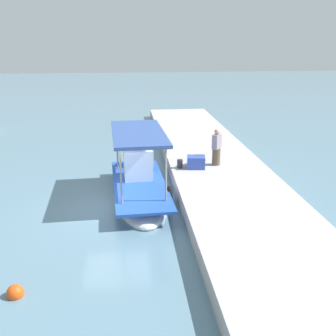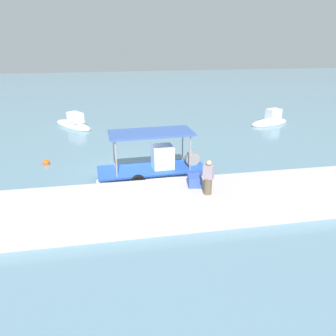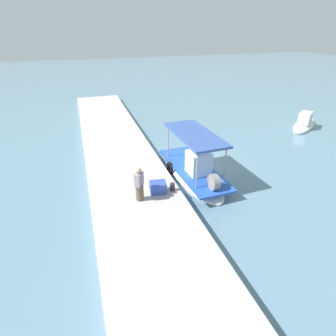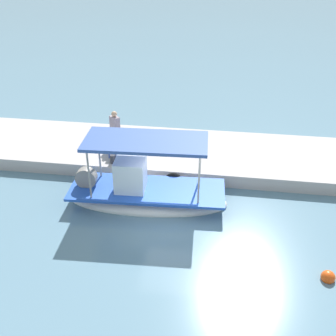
{
  "view_description": "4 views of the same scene",
  "coord_description": "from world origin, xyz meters",
  "px_view_note": "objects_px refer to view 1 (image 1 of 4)",
  "views": [
    {
      "loc": [
        -13.66,
        -0.54,
        6.03
      ],
      "look_at": [
        1.9,
        -2.13,
        0.93
      ],
      "focal_mm": 43.1,
      "sensor_mm": 36.0,
      "label": 1
    },
    {
      "loc": [
        -0.9,
        -17.33,
        7.24
      ],
      "look_at": [
        1.9,
        -1.96,
        0.95
      ],
      "focal_mm": 34.77,
      "sensor_mm": 36.0,
      "label": 2
    },
    {
      "loc": [
        13.93,
        -6.48,
        7.82
      ],
      "look_at": [
        1.76,
        -2.6,
        1.15
      ],
      "focal_mm": 29.82,
      "sensor_mm": 36.0,
      "label": 3
    },
    {
      "loc": [
        -1.53,
        12.05,
        9.07
      ],
      "look_at": [
        0.59,
        -2.35,
        0.74
      ],
      "focal_mm": 44.47,
      "sensor_mm": 36.0,
      "label": 4
    }
  ],
  "objects_px": {
    "fisherman_near_bollard": "(216,149)",
    "mooring_bollard": "(180,164)",
    "cargo_crate": "(196,162)",
    "marker_buoy": "(15,293)",
    "main_fishing_boat": "(139,186)"
  },
  "relations": [
    {
      "from": "fisherman_near_bollard",
      "to": "main_fishing_boat",
      "type": "bearing_deg",
      "value": 119.86
    },
    {
      "from": "marker_buoy",
      "to": "fisherman_near_bollard",
      "type": "bearing_deg",
      "value": -39.45
    },
    {
      "from": "main_fishing_boat",
      "to": "mooring_bollard",
      "type": "xyz_separation_m",
      "value": [
        1.71,
        -1.83,
        0.33
      ]
    },
    {
      "from": "main_fishing_boat",
      "to": "mooring_bollard",
      "type": "relative_size",
      "value": 16.12
    },
    {
      "from": "main_fishing_boat",
      "to": "marker_buoy",
      "type": "relative_size",
      "value": 14.48
    },
    {
      "from": "mooring_bollard",
      "to": "main_fishing_boat",
      "type": "bearing_deg",
      "value": 133.08
    },
    {
      "from": "mooring_bollard",
      "to": "cargo_crate",
      "type": "distance_m",
      "value": 0.71
    },
    {
      "from": "cargo_crate",
      "to": "marker_buoy",
      "type": "distance_m",
      "value": 9.78
    },
    {
      "from": "fisherman_near_bollard",
      "to": "mooring_bollard",
      "type": "bearing_deg",
      "value": 100.2
    },
    {
      "from": "main_fishing_boat",
      "to": "cargo_crate",
      "type": "distance_m",
      "value": 3.05
    },
    {
      "from": "fisherman_near_bollard",
      "to": "mooring_bollard",
      "type": "distance_m",
      "value": 1.79
    },
    {
      "from": "marker_buoy",
      "to": "main_fishing_boat",
      "type": "bearing_deg",
      "value": -27.67
    },
    {
      "from": "mooring_bollard",
      "to": "marker_buoy",
      "type": "distance_m",
      "value": 9.43
    },
    {
      "from": "fisherman_near_bollard",
      "to": "marker_buoy",
      "type": "relative_size",
      "value": 3.83
    },
    {
      "from": "mooring_bollard",
      "to": "fisherman_near_bollard",
      "type": "bearing_deg",
      "value": -79.8
    }
  ]
}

